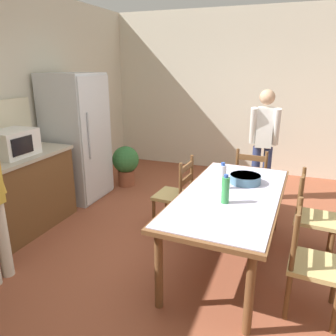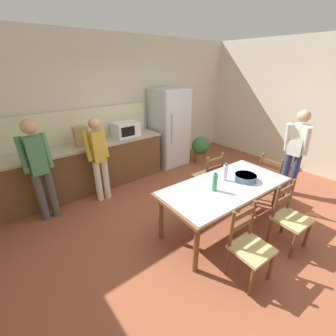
% 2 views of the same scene
% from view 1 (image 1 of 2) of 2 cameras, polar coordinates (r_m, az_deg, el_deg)
% --- Properties ---
extents(ground_plane, '(8.32, 8.32, 0.00)m').
position_cam_1_polar(ground_plane, '(3.59, 5.94, -15.24)').
color(ground_plane, brown).
extents(wall_right, '(0.12, 5.20, 2.90)m').
position_cam_1_polar(wall_right, '(6.26, 14.22, 12.52)').
color(wall_right, beige).
rests_on(wall_right, ground).
extents(refrigerator, '(0.78, 0.73, 1.84)m').
position_cam_1_polar(refrigerator, '(5.01, -15.55, 5.13)').
color(refrigerator, silver).
rests_on(refrigerator, ground).
extents(microwave, '(0.50, 0.39, 0.30)m').
position_cam_1_polar(microwave, '(4.12, -25.48, 3.91)').
color(microwave, white).
rests_on(microwave, kitchen_counter).
extents(dining_table, '(2.02, 1.02, 0.75)m').
position_cam_1_polar(dining_table, '(3.27, 10.83, -5.57)').
color(dining_table, brown).
rests_on(dining_table, ground).
extents(bottle_near_centre, '(0.07, 0.07, 0.27)m').
position_cam_1_polar(bottle_near_centre, '(2.97, 9.98, -3.76)').
color(bottle_near_centre, green).
rests_on(bottle_near_centre, dining_table).
extents(bottle_off_centre, '(0.07, 0.07, 0.27)m').
position_cam_1_polar(bottle_off_centre, '(3.31, 9.46, -1.47)').
color(bottle_off_centre, silver).
rests_on(bottle_off_centre, dining_table).
extents(serving_bowl, '(0.32, 0.32, 0.09)m').
position_cam_1_polar(serving_bowl, '(3.53, 13.31, -1.78)').
color(serving_bowl, slate).
rests_on(serving_bowl, dining_table).
extents(chair_side_far_right, '(0.45, 0.43, 0.91)m').
position_cam_1_polar(chair_side_far_right, '(3.95, 1.36, -4.73)').
color(chair_side_far_right, brown).
rests_on(chair_side_far_right, ground).
extents(chair_side_near_left, '(0.45, 0.43, 0.91)m').
position_cam_1_polar(chair_side_near_left, '(2.92, 23.56, -14.89)').
color(chair_side_near_left, brown).
rests_on(chair_side_near_left, ground).
extents(chair_head_end, '(0.42, 0.44, 0.91)m').
position_cam_1_polar(chair_head_end, '(4.53, 14.31, -2.34)').
color(chair_head_end, brown).
rests_on(chair_head_end, ground).
extents(chair_side_near_right, '(0.45, 0.43, 0.91)m').
position_cam_1_polar(chair_side_near_right, '(3.71, 23.74, -7.82)').
color(chair_side_near_right, brown).
rests_on(chair_side_near_right, ground).
extents(person_by_table, '(0.29, 0.42, 1.62)m').
position_cam_1_polar(person_by_table, '(4.93, 16.31, 4.76)').
color(person_by_table, navy).
rests_on(person_by_table, ground).
extents(potted_plant, '(0.44, 0.44, 0.67)m').
position_cam_1_polar(potted_plant, '(5.47, -7.38, 0.86)').
color(potted_plant, brown).
rests_on(potted_plant, ground).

